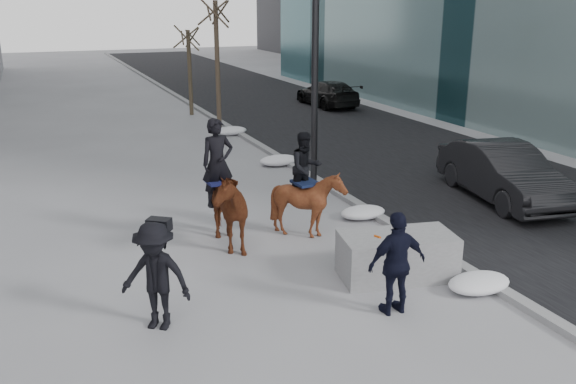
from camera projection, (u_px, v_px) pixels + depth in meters
name	position (u px, v px, depth m)	size (l,w,h in m)	color
ground	(314.00, 291.00, 10.86)	(120.00, 120.00, 0.00)	gray
road	(371.00, 143.00, 22.25)	(8.00, 90.00, 0.01)	black
curb	(269.00, 151.00, 20.75)	(0.25, 90.00, 0.12)	gray
planter	(397.00, 256.00, 11.29)	(2.09, 1.05, 0.84)	gray
car_near	(503.00, 172.00, 15.66)	(1.54, 4.43, 1.46)	black
car_far	(327.00, 93.00, 29.91)	(1.76, 4.32, 1.25)	black
tree_near	(217.00, 61.00, 23.08)	(1.20, 1.20, 5.54)	#3A3122
tree_far	(190.00, 68.00, 27.16)	(1.20, 1.20, 4.16)	#3A2E22
mounted_left	(221.00, 201.00, 12.57)	(1.02, 2.11, 2.69)	#471A0E
mounted_right	(307.00, 196.00, 13.16)	(1.34, 1.47, 2.29)	#491B0E
feeder	(397.00, 263.00, 9.85)	(1.04, 0.87, 1.75)	black
camera_crew	(156.00, 276.00, 9.39)	(1.30, 1.19, 1.75)	black
snow_piles	(305.00, 176.00, 17.40)	(1.26, 15.24, 0.32)	silver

